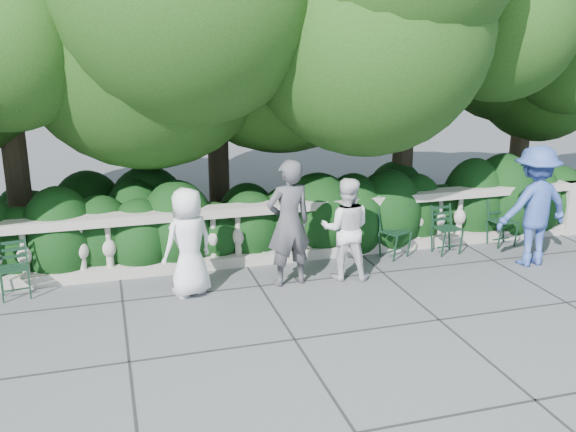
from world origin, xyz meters
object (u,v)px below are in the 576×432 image
object	(u,v)px
chair_d	(400,259)
chair_b	(18,301)
chair_f	(450,256)
person_woman_grey	(289,223)
person_businessman	(188,242)
person_casual_man	(346,229)
person_older_blue	(534,206)
chair_e	(506,248)

from	to	relation	value
chair_d	chair_b	bearing A→B (deg)	155.84
chair_d	chair_f	world-z (taller)	same
person_woman_grey	person_businessman	bearing A→B (deg)	-9.68
person_casual_man	person_older_blue	world-z (taller)	person_older_blue
chair_f	person_woman_grey	distance (m)	3.17
person_older_blue	person_businessman	bearing A→B (deg)	-5.52
person_businessman	person_casual_man	bearing A→B (deg)	154.77
chair_f	person_woman_grey	world-z (taller)	person_woman_grey
chair_f	person_woman_grey	size ratio (longest dim) A/B	0.44
chair_b	person_woman_grey	size ratio (longest dim) A/B	0.44
chair_f	chair_b	bearing A→B (deg)	174.00
chair_e	person_businessman	world-z (taller)	person_businessman
chair_b	person_businessman	xyz separation A→B (m)	(2.39, -0.43, 0.79)
chair_d	person_casual_man	size ratio (longest dim) A/B	0.53
chair_d	person_casual_man	xyz separation A→B (m)	(-1.20, -0.51, 0.79)
chair_d	chair_e	distance (m)	2.05
chair_b	person_casual_man	size ratio (longest dim) A/B	0.53
chair_e	person_woman_grey	bearing A→B (deg)	-178.43
person_older_blue	chair_f	bearing A→B (deg)	-36.23
person_woman_grey	person_older_blue	bearing A→B (deg)	167.35
person_woman_grey	person_casual_man	world-z (taller)	person_woman_grey
chair_b	chair_f	xyz separation A→B (m)	(6.86, -0.03, 0.00)
chair_b	person_older_blue	xyz separation A→B (m)	(7.89, -0.72, 0.98)
person_businessman	chair_e	bearing A→B (deg)	160.53
chair_d	chair_f	distance (m)	0.90
chair_b	chair_d	world-z (taller)	same
chair_e	person_woman_grey	distance (m)	4.29
chair_b	person_businessman	world-z (taller)	person_businessman
person_casual_man	person_older_blue	bearing A→B (deg)	-164.97
person_businessman	person_woman_grey	bearing A→B (deg)	154.60
person_woman_grey	person_casual_man	size ratio (longest dim) A/B	1.21
person_casual_man	person_businessman	bearing A→B (deg)	19.16
person_older_blue	person_casual_man	bearing A→B (deg)	-7.30
chair_e	chair_f	bearing A→B (deg)	179.45
chair_f	person_casual_man	xyz separation A→B (m)	(-2.09, -0.43, 0.79)
chair_e	person_casual_man	distance (m)	3.39
person_casual_man	person_woman_grey	bearing A→B (deg)	19.45
person_casual_man	chair_d	bearing A→B (deg)	-137.18
chair_d	chair_f	xyz separation A→B (m)	(0.89, -0.08, 0.00)
person_woman_grey	chair_f	bearing A→B (deg)	179.16
chair_d	person_casual_man	distance (m)	1.52
chair_d	person_woman_grey	bearing A→B (deg)	168.84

